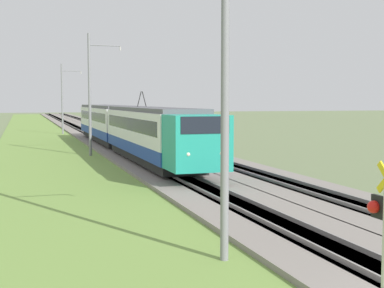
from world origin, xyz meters
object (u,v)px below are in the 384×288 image
catenary_mast_near (227,82)px  passenger_train (125,125)px  catenary_mast_far (63,98)px  catenary_mast_mid (90,94)px

catenary_mast_near → passenger_train: bearing=-5.6°
catenary_mast_far → catenary_mast_near: bearing=180.0°
catenary_mast_mid → passenger_train: bearing=-59.2°
catenary_mast_mid → catenary_mast_far: catenary_mast_mid is taller
passenger_train → catenary_mast_far: (26.79, 2.97, 2.33)m
catenary_mast_far → passenger_train: bearing=-173.7°
catenary_mast_near → catenary_mast_far: bearing=-0.0°
catenary_mast_mid → catenary_mast_far: size_ratio=1.05×
passenger_train → catenary_mast_near: catenary_mast_near is taller
catenary_mast_near → catenary_mast_far: (57.13, -0.00, -0.16)m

